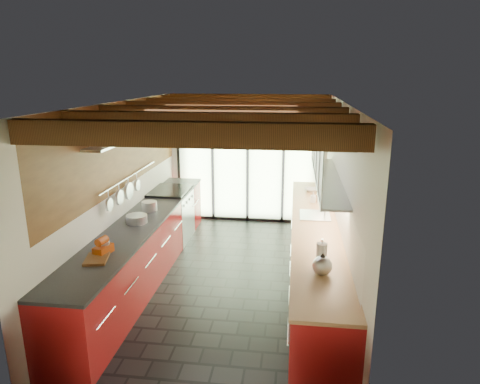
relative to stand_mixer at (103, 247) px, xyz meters
The scene contains 18 objects.
ground 2.10m from the stand_mixer, 46.60° to the left, with size 5.50×5.50×0.00m, color black.
room_shell 1.96m from the stand_mixer, 46.60° to the left, with size 5.50×5.50×5.50m.
ceiling_beams 2.59m from the stand_mixer, 53.58° to the left, with size 3.14×5.06×4.90m.
glass_door 4.28m from the stand_mixer, 72.53° to the left, with size 2.95×0.10×2.90m.
left_counter 1.45m from the stand_mixer, 90.21° to the left, with size 0.68×5.00×0.92m.
range_stove 2.84m from the stand_mixer, 90.10° to the left, with size 0.66×0.90×0.97m.
right_counter 2.93m from the stand_mixer, 27.85° to the left, with size 0.68×5.00×0.92m.
sink_assembly 3.10m from the stand_mixer, 34.28° to the left, with size 0.45×0.52×0.43m.
upper_cabinets_right 3.27m from the stand_mixer, 31.32° to the left, with size 0.34×3.00×3.00m.
left_wall_fixtures 1.74m from the stand_mixer, 97.50° to the left, with size 0.28×2.60×0.96m.
stand_mixer is the anchor object (origin of this frame).
pot_large 1.66m from the stand_mixer, 90.00° to the left, with size 0.24×0.24×0.15m, color silver.
pot_small 1.10m from the stand_mixer, 90.00° to the left, with size 0.30×0.30×0.11m, color silver.
cutting_board 0.20m from the stand_mixer, 90.00° to the right, with size 0.24×0.34×0.03m, color brown.
kettle 2.55m from the stand_mixer, ahead, with size 0.22×0.27×0.25m.
paper_towel 2.54m from the stand_mixer, ahead, with size 0.12×0.12×0.32m.
soap_bottle 3.52m from the stand_mixer, 43.83° to the left, with size 0.08×0.08×0.17m, color silver.
bowl 4.03m from the stand_mixer, 50.96° to the left, with size 0.24×0.24×0.06m, color silver.
Camera 1 is at (0.93, -5.79, 2.97)m, focal length 32.00 mm.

